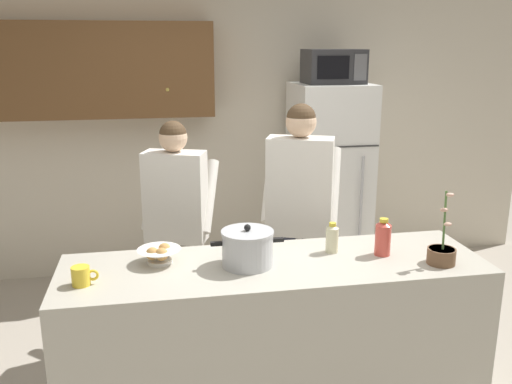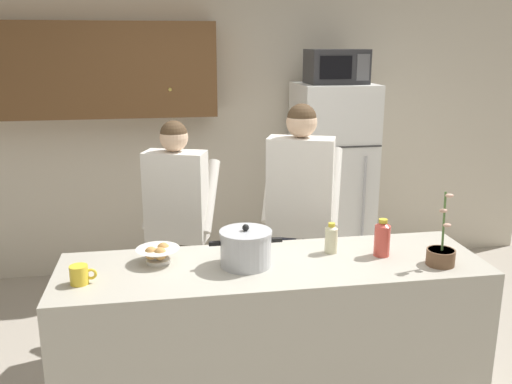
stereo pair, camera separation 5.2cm
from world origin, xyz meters
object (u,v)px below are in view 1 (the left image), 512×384
(coffee_mug, at_px, (82,276))
(bottle_near_edge, at_px, (383,237))
(bread_bowl, at_px, (159,254))
(cooking_pot, at_px, (248,248))
(person_by_sink, at_px, (300,199))
(potted_orchid, at_px, (442,253))
(refrigerator, at_px, (328,183))
(microwave, at_px, (333,66))
(bottle_mid_counter, at_px, (332,238))
(person_near_pot, at_px, (176,210))

(coffee_mug, relative_size, bottle_near_edge, 0.62)
(bread_bowl, bearing_deg, cooking_pot, -13.93)
(person_by_sink, bearing_deg, potted_orchid, -58.40)
(person_by_sink, height_order, cooking_pot, person_by_sink)
(refrigerator, relative_size, bread_bowl, 7.36)
(bottle_near_edge, bearing_deg, person_by_sink, 112.15)
(microwave, xyz_separation_m, cooking_pot, (-1.04, -1.83, -0.85))
(microwave, xyz_separation_m, coffee_mug, (-1.88, -1.93, -0.90))
(person_by_sink, relative_size, bread_bowl, 7.19)
(person_by_sink, bearing_deg, refrigerator, 63.29)
(bottle_mid_counter, bearing_deg, microwave, 72.56)
(refrigerator, xyz_separation_m, potted_orchid, (-0.02, -2.02, 0.11))
(person_by_sink, height_order, coffee_mug, person_by_sink)
(refrigerator, distance_m, potted_orchid, 2.02)
(person_near_pot, distance_m, cooking_pot, 0.95)
(potted_orchid, bearing_deg, bottle_near_edge, 145.21)
(refrigerator, distance_m, cooking_pot, 2.13)
(coffee_mug, bearing_deg, refrigerator, 46.05)
(person_near_pot, distance_m, bread_bowl, 0.79)
(cooking_pot, bearing_deg, bottle_near_edge, 1.05)
(person_by_sink, bearing_deg, bread_bowl, -146.82)
(refrigerator, bearing_deg, person_by_sink, -116.71)
(coffee_mug, xyz_separation_m, bottle_near_edge, (1.60, 0.11, 0.06))
(potted_orchid, bearing_deg, refrigerator, 89.42)
(microwave, relative_size, person_by_sink, 0.28)
(person_by_sink, bearing_deg, bottle_near_edge, -67.85)
(potted_orchid, bearing_deg, microwave, 89.42)
(person_by_sink, xyz_separation_m, potted_orchid, (0.55, -0.89, -0.08))
(cooking_pot, distance_m, potted_orchid, 1.04)
(microwave, relative_size, coffee_mug, 3.66)
(person_near_pot, bearing_deg, person_by_sink, -11.76)
(microwave, xyz_separation_m, potted_orchid, (-0.02, -1.99, -0.89))
(bottle_near_edge, relative_size, potted_orchid, 0.53)
(bottle_near_edge, bearing_deg, bottle_mid_counter, 160.71)
(potted_orchid, bearing_deg, bottle_mid_counter, 152.49)
(person_near_pot, distance_m, bottle_near_edge, 1.41)
(coffee_mug, bearing_deg, bottle_mid_counter, 8.61)
(bottle_near_edge, height_order, potted_orchid, potted_orchid)
(refrigerator, xyz_separation_m, bottle_mid_counter, (-0.54, -1.75, 0.14))
(person_by_sink, distance_m, potted_orchid, 1.05)
(person_by_sink, height_order, bottle_near_edge, person_by_sink)
(cooking_pot, xyz_separation_m, bottle_mid_counter, (0.50, 0.11, -0.01))
(person_near_pot, xyz_separation_m, potted_orchid, (1.35, -1.06, 0.00))
(coffee_mug, bearing_deg, potted_orchid, -2.13)
(person_near_pot, distance_m, potted_orchid, 1.72)
(person_near_pot, height_order, potted_orchid, person_near_pot)
(refrigerator, relative_size, bottle_near_edge, 8.19)
(cooking_pot, xyz_separation_m, potted_orchid, (1.02, -0.17, -0.04))
(microwave, bearing_deg, person_near_pot, -145.71)
(microwave, relative_size, potted_orchid, 1.20)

